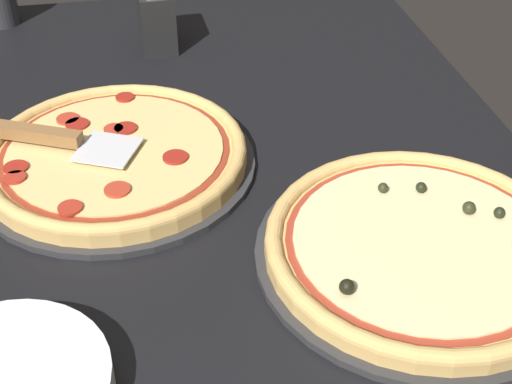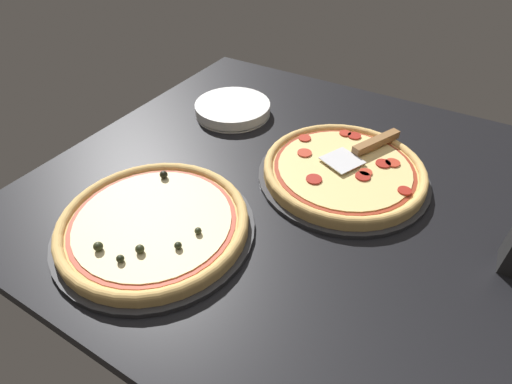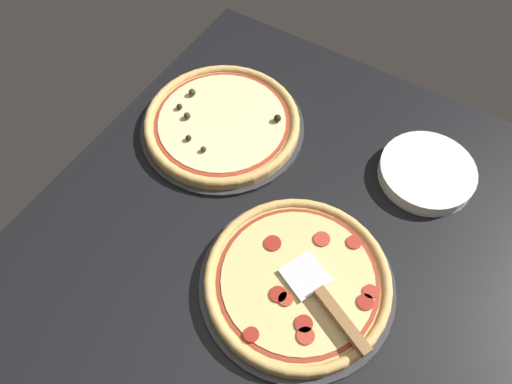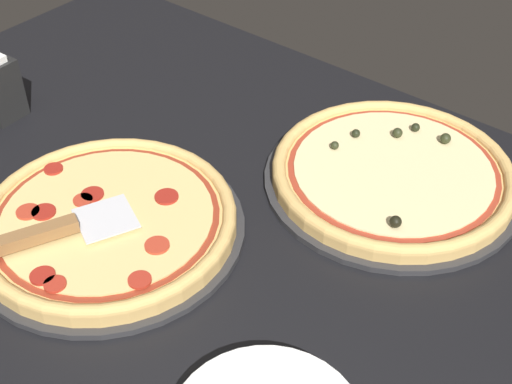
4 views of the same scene
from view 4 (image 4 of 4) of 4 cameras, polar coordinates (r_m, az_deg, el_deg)
name	(u,v)px [view 4 (image 4 of 4)]	position (r cm, az deg, el deg)	size (l,w,h in cm)	color
ground_plane	(146,218)	(113.38, -8.75, -2.09)	(133.25, 110.11, 3.60)	black
pizza_pan_front	(109,230)	(109.03, -11.64, -2.97)	(40.72, 40.72, 1.00)	#2D2D30
pizza_front	(107,219)	(107.63, -11.80, -2.16)	(38.27, 38.27, 3.06)	#DBAD60
pizza_pan_back	(391,181)	(117.57, 10.78, 0.89)	(41.36, 41.36, 1.00)	#2D2D30
pizza_back	(393,172)	(116.41, 10.89, 1.62)	(38.87, 38.87, 3.95)	#DBAD60
serving_spatula	(41,235)	(104.13, -16.84, -3.28)	(14.24, 23.04, 2.00)	silver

